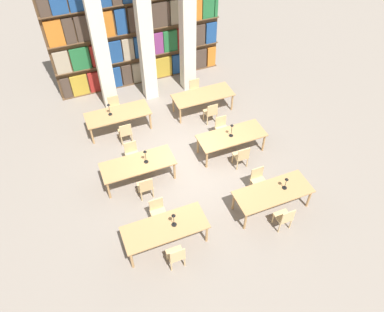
{
  "coord_description": "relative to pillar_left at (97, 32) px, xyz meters",
  "views": [
    {
      "loc": [
        -3.04,
        -7.76,
        8.98
      ],
      "look_at": [
        0.0,
        -0.25,
        0.67
      ],
      "focal_mm": 35.0,
      "sensor_mm": 36.0,
      "label": 1
    }
  ],
  "objects": [
    {
      "name": "pillar_center",
      "position": [
        1.6,
        0.0,
        0.0
      ],
      "size": [
        0.49,
        0.49,
        6.0
      ],
      "color": "silver",
      "rests_on": "ground_plane"
    },
    {
      "name": "chair_5",
      "position": [
        -0.07,
        -3.38,
        -2.53
      ],
      "size": [
        0.42,
        0.4,
        0.87
      ],
      "rotation": [
        0.0,
        0.0,
        3.14
      ],
      "color": "tan",
      "rests_on": "ground_plane"
    },
    {
      "name": "pillar_right",
      "position": [
        3.2,
        0.0,
        0.0
      ],
      "size": [
        0.49,
        0.49,
        6.0
      ],
      "color": "silver",
      "rests_on": "ground_plane"
    },
    {
      "name": "chair_4",
      "position": [
        -0.07,
        -4.85,
        -2.53
      ],
      "size": [
        0.42,
        0.4,
        0.87
      ],
      "color": "tan",
      "rests_on": "ground_plane"
    },
    {
      "name": "reading_table_5",
      "position": [
        3.13,
        -1.69,
        -2.33
      ],
      "size": [
        2.24,
        0.9,
        0.74
      ],
      "color": "tan",
      "rests_on": "ground_plane"
    },
    {
      "name": "reading_table_2",
      "position": [
        -0.07,
        -4.12,
        -2.33
      ],
      "size": [
        2.24,
        0.9,
        0.74
      ],
      "color": "tan",
      "rests_on": "ground_plane"
    },
    {
      "name": "ground_plane",
      "position": [
        1.6,
        -4.14,
        -3.0
      ],
      "size": [
        40.0,
        40.0,
        0.0
      ],
      "primitive_type": "plane",
      "color": "gray"
    },
    {
      "name": "chair_6",
      "position": [
        3.14,
        -4.79,
        -2.53
      ],
      "size": [
        0.42,
        0.4,
        0.87
      ],
      "color": "tan",
      "rests_on": "ground_plane"
    },
    {
      "name": "bookshelf_bank",
      "position": [
        1.61,
        1.09,
        -0.36
      ],
      "size": [
        6.64,
        0.35,
        5.5
      ],
      "color": "brown",
      "rests_on": "ground_plane"
    },
    {
      "name": "chair_9",
      "position": [
        0.0,
        -0.83,
        -2.53
      ],
      "size": [
        0.42,
        0.4,
        0.87
      ],
      "rotation": [
        0.0,
        0.0,
        3.14
      ],
      "color": "tan",
      "rests_on": "ground_plane"
    },
    {
      "name": "desk_lamp_2",
      "position": [
        0.19,
        -4.16,
        -1.92
      ],
      "size": [
        0.14,
        0.14,
        0.5
      ],
      "color": "black",
      "rests_on": "reading_table_2"
    },
    {
      "name": "reading_table_1",
      "position": [
        3.18,
        -6.61,
        -2.33
      ],
      "size": [
        2.24,
        0.9,
        0.74
      ],
      "color": "tan",
      "rests_on": "ground_plane"
    },
    {
      "name": "desk_lamp_4",
      "position": [
        -0.29,
        -1.53,
        -1.94
      ],
      "size": [
        0.14,
        0.14,
        0.47
      ],
      "color": "black",
      "rests_on": "reading_table_4"
    },
    {
      "name": "chair_11",
      "position": [
        3.13,
        -0.95,
        -2.53
      ],
      "size": [
        0.42,
        0.4,
        0.87
      ],
      "rotation": [
        0.0,
        0.0,
        3.14
      ],
      "color": "tan",
      "rests_on": "ground_plane"
    },
    {
      "name": "chair_1",
      "position": [
        -0.01,
        -5.84,
        -2.53
      ],
      "size": [
        0.42,
        0.4,
        0.87
      ],
      "rotation": [
        0.0,
        0.0,
        3.14
      ],
      "color": "tan",
      "rests_on": "ground_plane"
    },
    {
      "name": "desk_lamp_3",
      "position": [
        3.09,
        -4.07,
        -1.93
      ],
      "size": [
        0.14,
        0.14,
        0.5
      ],
      "color": "black",
      "rests_on": "reading_table_3"
    },
    {
      "name": "reading_table_0",
      "position": [
        -0.05,
        -6.58,
        -2.33
      ],
      "size": [
        2.24,
        0.9,
        0.74
      ],
      "color": "tan",
      "rests_on": "ground_plane"
    },
    {
      "name": "chair_10",
      "position": [
        3.13,
        -2.42,
        -2.53
      ],
      "size": [
        0.42,
        0.4,
        0.87
      ],
      "color": "tan",
      "rests_on": "ground_plane"
    },
    {
      "name": "chair_7",
      "position": [
        3.14,
        -3.33,
        -2.53
      ],
      "size": [
        0.42,
        0.4,
        0.87
      ],
      "rotation": [
        0.0,
        0.0,
        3.14
      ],
      "color": "tan",
      "rests_on": "ground_plane"
    },
    {
      "name": "reading_table_4",
      "position": [
        -0.04,
        -1.57,
        -2.33
      ],
      "size": [
        2.24,
        0.9,
        0.74
      ],
      "color": "tan",
      "rests_on": "ground_plane"
    },
    {
      "name": "reading_table_3",
      "position": [
        3.13,
        -4.06,
        -2.33
      ],
      "size": [
        2.24,
        0.9,
        0.74
      ],
      "color": "tan",
      "rests_on": "ground_plane"
    },
    {
      "name": "chair_3",
      "position": [
        3.14,
        -5.87,
        -2.53
      ],
      "size": [
        0.42,
        0.4,
        0.87
      ],
      "rotation": [
        0.0,
        0.0,
        3.14
      ],
      "color": "tan",
      "rests_on": "ground_plane"
    },
    {
      "name": "chair_0",
      "position": [
        -0.01,
        -7.31,
        -2.53
      ],
      "size": [
        0.42,
        0.4,
        0.87
      ],
      "color": "tan",
      "rests_on": "ground_plane"
    },
    {
      "name": "desk_lamp_0",
      "position": [
        0.2,
        -6.6,
        -1.94
      ],
      "size": [
        0.14,
        0.14,
        0.47
      ],
      "color": "black",
      "rests_on": "reading_table_0"
    },
    {
      "name": "pillar_left",
      "position": [
        0.0,
        0.0,
        0.0
      ],
      "size": [
        0.49,
        0.49,
        6.0
      ],
      "color": "silver",
      "rests_on": "ground_plane"
    },
    {
      "name": "chair_8",
      "position": [
        0.0,
        -2.3,
        -2.53
      ],
      "size": [
        0.42,
        0.4,
        0.87
      ],
      "color": "tan",
      "rests_on": "ground_plane"
    },
    {
      "name": "desk_lamp_1",
      "position": [
        3.53,
        -6.61,
        -1.97
      ],
      "size": [
        0.14,
        0.14,
        0.43
      ],
      "color": "black",
      "rests_on": "reading_table_1"
    },
    {
      "name": "chair_2",
      "position": [
        3.14,
        -7.34,
        -2.53
      ],
      "size": [
        0.42,
        0.4,
        0.87
      ],
      "color": "tan",
      "rests_on": "ground_plane"
    }
  ]
}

